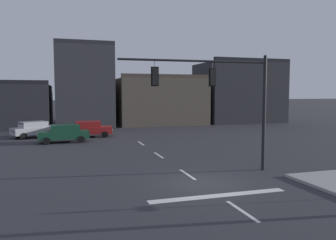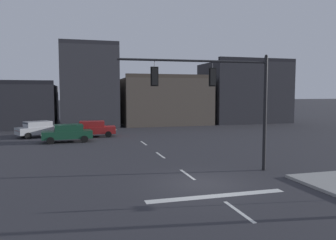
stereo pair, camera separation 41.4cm
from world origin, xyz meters
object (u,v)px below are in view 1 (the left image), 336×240
Objects in this scene: car_lot_middle at (35,129)px; signal_mast_near_side at (224,91)px; car_lot_farside at (89,129)px; car_lot_nearside at (64,133)px.

signal_mast_near_side is at bearing -59.02° from car_lot_middle.
signal_mast_near_side reaches higher than car_lot_farside.
car_lot_middle is 1.05× the size of car_lot_farside.
car_lot_farside is (5.32, -1.37, 0.00)m from car_lot_middle.
car_lot_nearside and car_lot_farside have the same top height.
car_lot_nearside is at bearing -57.59° from car_lot_middle.
car_lot_middle is at bearing 122.41° from car_lot_nearside.
car_lot_middle is at bearing 165.60° from car_lot_farside.
car_lot_farside is at bearing 52.07° from car_lot_nearside.
car_lot_middle and car_lot_farside have the same top height.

